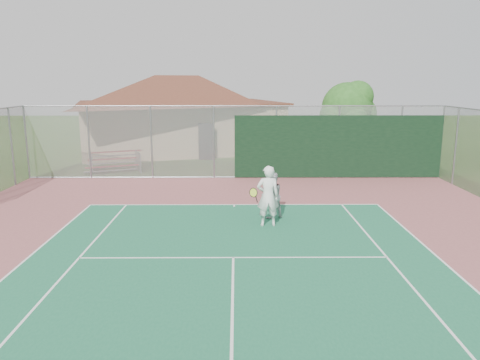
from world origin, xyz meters
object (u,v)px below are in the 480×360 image
(clubhouse, at_px, (179,106))
(bleachers, at_px, (114,161))
(player_white_front, at_px, (268,196))
(player_grey_back, at_px, (272,196))
(tree, at_px, (348,109))

(clubhouse, height_order, bleachers, clubhouse)
(clubhouse, height_order, player_white_front, clubhouse)
(player_white_front, height_order, player_grey_back, player_white_front)
(tree, height_order, player_grey_back, tree)
(clubhouse, relative_size, player_white_front, 7.93)
(bleachers, bearing_deg, player_grey_back, -70.45)
(clubhouse, height_order, player_grey_back, clubhouse)
(player_grey_back, bearing_deg, bleachers, -74.07)
(player_grey_back, bearing_deg, tree, -139.51)
(clubhouse, height_order, tree, clubhouse)
(tree, bearing_deg, player_white_front, -113.88)
(bleachers, height_order, player_white_front, player_white_front)
(player_white_front, bearing_deg, clubhouse, -78.31)
(bleachers, bearing_deg, player_white_front, -73.83)
(tree, distance_m, player_white_front, 13.33)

